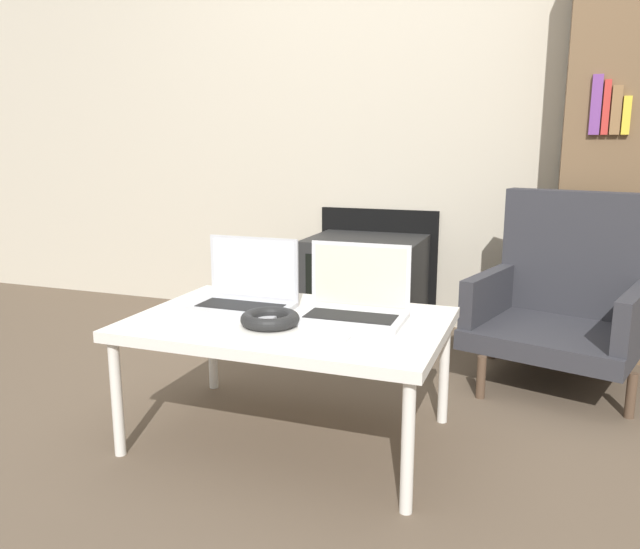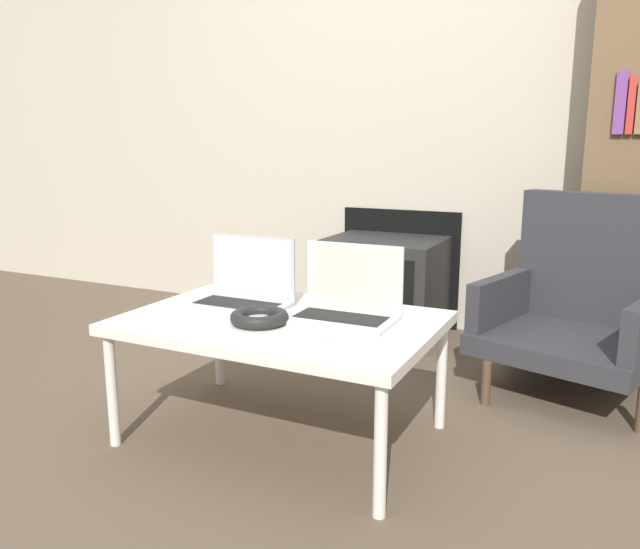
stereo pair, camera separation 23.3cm
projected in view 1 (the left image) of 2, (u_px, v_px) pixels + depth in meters
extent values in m
plane|color=brown|center=(270.00, 460.00, 2.01)|extent=(14.00, 14.00, 0.00)
cube|color=#B7AD99|center=(401.00, 86.00, 3.33)|extent=(7.00, 0.06, 2.60)
cube|color=black|center=(378.00, 266.00, 3.53)|extent=(0.67, 0.03, 0.64)
cube|color=silver|center=(289.00, 324.00, 2.08)|extent=(1.03, 0.69, 0.04)
cylinder|color=silver|center=(117.00, 398.00, 2.00)|extent=(0.04, 0.04, 0.39)
cylinder|color=silver|center=(408.00, 447.00, 1.68)|extent=(0.04, 0.04, 0.39)
cylinder|color=silver|center=(212.00, 343.00, 2.56)|extent=(0.04, 0.04, 0.39)
cylinder|color=silver|center=(444.00, 371.00, 2.24)|extent=(0.04, 0.04, 0.39)
cube|color=#B2B2B7|center=(240.00, 308.00, 2.18)|extent=(0.35, 0.23, 0.02)
cube|color=black|center=(240.00, 305.00, 2.18)|extent=(0.30, 0.13, 0.00)
cube|color=#B2B2B7|center=(254.00, 268.00, 2.26)|extent=(0.35, 0.01, 0.23)
cube|color=white|center=(253.00, 268.00, 2.25)|extent=(0.32, 0.00, 0.20)
cube|color=silver|center=(351.00, 319.00, 2.04)|extent=(0.35, 0.24, 0.02)
cube|color=black|center=(351.00, 316.00, 2.04)|extent=(0.30, 0.13, 0.00)
cube|color=silver|center=(360.00, 276.00, 2.12)|extent=(0.35, 0.01, 0.23)
cube|color=beige|center=(360.00, 276.00, 2.12)|extent=(0.32, 0.01, 0.20)
torus|color=black|center=(270.00, 319.00, 2.00)|extent=(0.19, 0.19, 0.04)
cube|color=silver|center=(340.00, 334.00, 1.89)|extent=(0.07, 0.13, 0.01)
cube|color=black|center=(365.00, 286.00, 3.31)|extent=(0.59, 0.50, 0.52)
cube|color=black|center=(351.00, 297.00, 3.08)|extent=(0.48, 0.01, 0.40)
cube|color=#2D2D33|center=(555.00, 336.00, 2.60)|extent=(0.78, 0.76, 0.08)
cube|color=#2D2D33|center=(578.00, 254.00, 2.73)|extent=(0.64, 0.27, 0.54)
cube|color=#2D2D33|center=(490.00, 293.00, 2.73)|extent=(0.21, 0.54, 0.20)
cube|color=#2D2D33|center=(635.00, 314.00, 2.40)|extent=(0.21, 0.54, 0.20)
cylinder|color=#4C3828|center=(481.00, 377.00, 2.48)|extent=(0.04, 0.04, 0.17)
cylinder|color=#4C3828|center=(631.00, 396.00, 2.30)|extent=(0.04, 0.04, 0.17)
cylinder|color=#4C3828|center=(492.00, 341.00, 2.94)|extent=(0.04, 0.04, 0.17)
cylinder|color=#4C3828|center=(618.00, 353.00, 2.76)|extent=(0.04, 0.04, 0.17)
cube|color=#6B387F|center=(596.00, 105.00, 2.71)|extent=(0.04, 0.02, 0.26)
cube|color=#B22D28|center=(606.00, 107.00, 2.70)|extent=(0.03, 0.02, 0.23)
cube|color=brown|center=(616.00, 110.00, 2.69)|extent=(0.04, 0.02, 0.21)
cube|color=gold|center=(626.00, 115.00, 2.68)|extent=(0.03, 0.02, 0.16)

